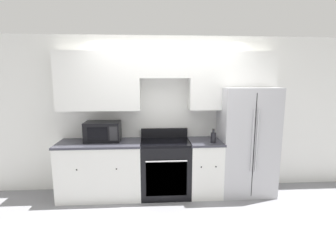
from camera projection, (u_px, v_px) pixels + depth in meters
ground_plane at (169, 202)px, 4.09m from camera, size 12.00×12.00×0.00m
wall_back at (167, 100)px, 4.38m from camera, size 8.00×0.39×2.60m
lower_cabinets_left at (101, 170)px, 4.24m from camera, size 1.33×0.64×0.91m
lower_cabinets_right at (204, 167)px, 4.35m from camera, size 0.53×0.64×0.91m
oven_range at (165, 168)px, 4.31m from camera, size 0.79×0.65×1.07m
refrigerator at (245, 140)px, 4.39m from camera, size 0.88×0.79×1.77m
microwave at (103, 131)px, 4.23m from camera, size 0.56×0.39×0.31m
bottle at (213, 137)px, 4.12m from camera, size 0.09×0.09×0.22m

